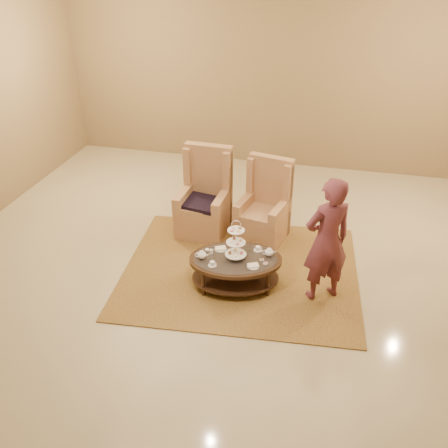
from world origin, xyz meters
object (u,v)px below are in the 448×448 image
(armchair_right, at_px, (265,212))
(tea_table, at_px, (236,263))
(armchair_left, at_px, (205,204))
(person, at_px, (327,241))

(armchair_right, bearing_deg, tea_table, -83.79)
(armchair_left, xyz_separation_m, person, (1.79, -1.21, 0.36))
(armchair_left, bearing_deg, armchair_right, 3.43)
(armchair_right, bearing_deg, person, -40.49)
(tea_table, xyz_separation_m, armchair_left, (-0.73, 1.26, 0.09))
(person, bearing_deg, armchair_left, -66.15)
(armchair_left, distance_m, person, 2.20)
(armchair_right, xyz_separation_m, person, (0.91, -1.23, 0.39))
(tea_table, height_order, person, person)
(armchair_right, relative_size, person, 0.75)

